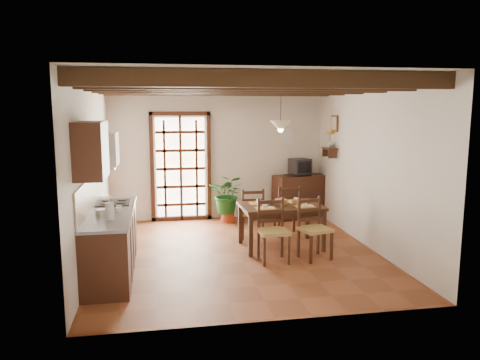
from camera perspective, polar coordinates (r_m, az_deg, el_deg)
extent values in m
plane|color=brown|center=(7.79, -0.22, -8.87)|extent=(5.00, 5.00, 0.00)
cube|color=silver|center=(9.93, -2.67, 3.27)|extent=(4.50, 0.02, 2.80)
cube|color=silver|center=(5.06, 4.56, -2.28)|extent=(4.50, 0.02, 2.80)
cube|color=silver|center=(7.44, -17.57, 0.94)|extent=(0.02, 5.00, 2.80)
cube|color=silver|center=(8.16, 15.55, 1.71)|extent=(0.02, 5.00, 2.80)
cube|color=white|center=(7.42, -0.23, 12.17)|extent=(4.50, 5.00, 0.02)
cube|color=black|center=(5.36, 3.65, 12.21)|extent=(4.50, 0.14, 0.20)
cube|color=black|center=(6.18, 1.78, 11.79)|extent=(4.50, 0.14, 0.20)
cube|color=black|center=(7.01, 0.36, 11.46)|extent=(4.50, 0.14, 0.20)
cube|color=black|center=(7.83, -0.76, 11.20)|extent=(4.50, 0.14, 0.20)
cube|color=black|center=(8.66, -1.66, 10.98)|extent=(4.50, 0.14, 0.20)
cube|color=black|center=(9.49, -2.41, 10.80)|extent=(4.50, 0.14, 0.20)
cube|color=white|center=(9.89, -7.25, 1.43)|extent=(1.01, 0.02, 2.11)
cube|color=#351B10|center=(9.76, -7.37, 8.05)|extent=(1.26, 0.10, 0.08)
cube|color=#351B10|center=(9.83, -10.67, 1.30)|extent=(0.08, 0.10, 2.28)
cube|color=#351B10|center=(9.89, -3.82, 1.48)|extent=(0.08, 0.10, 2.28)
cube|color=#351B10|center=(9.82, -7.23, 1.38)|extent=(1.01, 0.03, 2.02)
cube|color=#351B10|center=(7.02, -15.39, -7.45)|extent=(0.60, 2.20, 0.88)
cube|color=slate|center=(6.90, -15.55, -3.79)|extent=(0.64, 2.25, 0.04)
cube|color=tan|center=(6.89, -17.99, -1.96)|extent=(0.02, 2.20, 0.50)
cube|color=#351B10|center=(6.09, -17.72, 3.50)|extent=(0.35, 0.80, 0.70)
cube|color=white|center=(7.33, -16.20, 3.64)|extent=(0.38, 0.60, 0.50)
cube|color=silver|center=(7.36, -16.11, 1.55)|extent=(0.32, 0.55, 0.04)
cube|color=black|center=(7.43, -15.15, -2.67)|extent=(0.50, 0.55, 0.02)
cylinder|color=white|center=(6.34, -15.62, -3.71)|extent=(0.11, 0.11, 0.24)
cylinder|color=silver|center=(6.66, -16.63, -3.85)|extent=(0.14, 0.14, 0.10)
cube|color=#382012|center=(7.95, 5.02, -3.20)|extent=(1.40, 0.93, 0.05)
cube|color=#382012|center=(7.97, 5.02, -3.71)|extent=(1.26, 0.84, 0.10)
cube|color=#382012|center=(8.58, 8.21, -4.87)|extent=(0.07, 0.07, 0.69)
cube|color=#382012|center=(8.24, 0.05, -5.37)|extent=(0.07, 0.07, 0.69)
cube|color=#382012|center=(7.90, 10.15, -6.14)|extent=(0.07, 0.07, 0.69)
cube|color=#382012|center=(7.52, 1.30, -6.77)|extent=(0.07, 0.07, 0.69)
cube|color=tan|center=(7.25, 4.11, -6.29)|extent=(0.46, 0.44, 0.05)
cube|color=#351B10|center=(7.36, 3.74, -4.09)|extent=(0.45, 0.05, 0.49)
cube|color=#351B10|center=(7.32, 4.09, -8.10)|extent=(0.44, 0.42, 0.48)
cube|color=tan|center=(7.47, 9.14, -5.96)|extent=(0.54, 0.53, 0.05)
cube|color=#351B10|center=(7.56, 8.42, -3.87)|extent=(0.44, 0.15, 0.49)
cube|color=#351B10|center=(7.53, 9.10, -7.70)|extent=(0.52, 0.50, 0.48)
cube|color=tan|center=(8.58, 1.41, -4.00)|extent=(0.45, 0.43, 0.05)
cube|color=#351B10|center=(8.37, 1.60, -2.70)|extent=(0.43, 0.05, 0.47)
cube|color=#351B10|center=(8.64, 1.40, -5.48)|extent=(0.42, 0.40, 0.46)
cube|color=tan|center=(8.77, 5.74, -3.68)|extent=(0.45, 0.43, 0.05)
cube|color=#351B10|center=(8.55, 6.07, -2.36)|extent=(0.44, 0.04, 0.48)
cube|color=#351B10|center=(8.82, 5.71, -5.18)|extent=(0.43, 0.41, 0.47)
cube|color=gold|center=(7.67, 2.98, -3.58)|extent=(0.31, 0.23, 0.01)
cube|color=gold|center=(7.84, 7.83, -3.37)|extent=(0.31, 0.23, 0.01)
cube|color=gold|center=(8.08, 2.30, -2.94)|extent=(0.31, 0.23, 0.01)
cube|color=gold|center=(8.24, 6.93, -2.75)|extent=(0.31, 0.23, 0.01)
cylinder|color=olive|center=(7.94, 5.03, -2.82)|extent=(0.21, 0.21, 0.09)
imported|color=white|center=(7.92, 3.24, -2.85)|extent=(0.28, 0.28, 0.05)
cube|color=#351B10|center=(10.17, 7.24, -2.00)|extent=(1.17, 0.72, 0.93)
cube|color=black|center=(10.06, 7.31, 1.66)|extent=(0.47, 0.45, 0.33)
cube|color=black|center=(9.90, 7.61, 1.53)|extent=(0.31, 0.11, 0.25)
cube|color=white|center=(10.19, 5.77, 5.35)|extent=(0.25, 0.03, 0.32)
cone|color=maroon|center=(9.81, -1.48, -4.44)|extent=(0.33, 0.33, 0.20)
imported|color=#144C19|center=(9.71, -1.49, -1.80)|extent=(2.33, 2.16, 2.11)
cube|color=#351B10|center=(9.57, 10.88, 3.80)|extent=(0.20, 0.42, 0.03)
cube|color=#351B10|center=(9.42, 11.23, 3.16)|extent=(0.18, 0.03, 0.18)
cube|color=#351B10|center=(9.73, 10.51, 3.37)|extent=(0.18, 0.03, 0.18)
imported|color=#B2BFB2|center=(9.56, 10.90, 4.40)|extent=(0.15, 0.15, 0.15)
sphere|color=gold|center=(9.54, 10.94, 5.66)|extent=(0.14, 0.14, 0.14)
cylinder|color=#144C19|center=(9.55, 10.91, 4.76)|extent=(0.01, 0.01, 0.28)
cube|color=brown|center=(9.57, 11.45, 6.79)|extent=(0.03, 0.32, 0.32)
cube|color=#C3B292|center=(9.56, 11.37, 6.79)|extent=(0.01, 0.26, 0.26)
cylinder|color=black|center=(7.87, 5.01, 9.41)|extent=(0.01, 0.01, 0.70)
cone|color=#FAF7C9|center=(7.88, 4.97, 6.72)|extent=(0.36, 0.36, 0.14)
sphere|color=#FFD88C|center=(7.88, 4.96, 6.14)|extent=(0.09, 0.09, 0.09)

